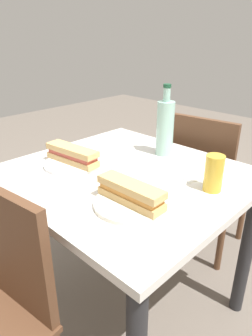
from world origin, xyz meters
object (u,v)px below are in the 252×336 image
object	(u,v)px
knife_far	(80,157)
water_bottle	(165,127)
baguette_sandwich_far	(72,154)
beer_glass	(214,173)
plate_near	(131,204)
baguette_sandwich_near	(131,192)
plate_far	(73,163)
chair_far	(204,177)
knife_near	(139,194)
dining_table	(126,199)

from	to	relation	value
knife_far	water_bottle	distance (m)	0.40
baguette_sandwich_far	beer_glass	bearing A→B (deg)	21.63
plate_near	baguette_sandwich_near	xyz separation A→B (m)	(0.00, 0.00, 0.04)
plate_far	chair_far	bearing A→B (deg)	72.89
chair_far	knife_near	distance (m)	0.81
beer_glass	chair_far	bearing A→B (deg)	121.57
baguette_sandwich_near	water_bottle	distance (m)	0.50
knife_near	beer_glass	bearing A→B (deg)	57.56
baguette_sandwich_near	baguette_sandwich_far	bearing A→B (deg)	170.39
plate_near	chair_far	bearing A→B (deg)	102.83
knife_near	water_bottle	size ratio (longest dim) A/B	0.55
chair_far	plate_far	world-z (taller)	chair_far
chair_far	beer_glass	world-z (taller)	beer_glass
baguette_sandwich_near	beer_glass	xyz separation A→B (m)	(0.14, 0.28, 0.02)
knife_near	plate_far	xyz separation A→B (m)	(-0.40, 0.02, -0.01)
chair_far	knife_far	size ratio (longest dim) A/B	4.79
dining_table	plate_near	world-z (taller)	plate_near
knife_far	plate_near	bearing A→B (deg)	-16.12
knife_far	beer_glass	bearing A→B (deg)	16.06
chair_far	dining_table	bearing A→B (deg)	-90.88
plate_near	knife_far	world-z (taller)	knife_far
dining_table	beer_glass	distance (m)	0.39
baguette_sandwich_near	water_bottle	size ratio (longest dim) A/B	0.77
knife_near	baguette_sandwich_far	size ratio (longest dim) A/B	0.68
dining_table	beer_glass	world-z (taller)	beer_glass
dining_table	knife_near	size ratio (longest dim) A/B	5.24
plate_near	plate_far	distance (m)	0.41
baguette_sandwich_near	baguette_sandwich_far	distance (m)	0.41
plate_near	baguette_sandwich_near	bearing A→B (deg)	0.00
dining_table	baguette_sandwich_near	size ratio (longest dim) A/B	3.77
chair_far	baguette_sandwich_near	bearing A→B (deg)	-77.17
baguette_sandwich_near	plate_far	bearing A→B (deg)	170.39
knife_far	baguette_sandwich_far	bearing A→B (deg)	-71.92
knife_near	plate_far	world-z (taller)	knife_near
chair_far	baguette_sandwich_near	xyz separation A→B (m)	(0.18, -0.80, 0.29)
water_bottle	beer_glass	distance (m)	0.39
plate_near	knife_near	size ratio (longest dim) A/B	1.39
plate_near	water_bottle	distance (m)	0.51
knife_near	baguette_sandwich_far	bearing A→B (deg)	177.56
knife_far	beer_glass	xyz separation A→B (m)	(0.56, 0.16, 0.05)
baguette_sandwich_near	knife_far	distance (m)	0.44
dining_table	chair_far	distance (m)	0.64
knife_near	knife_far	xyz separation A→B (m)	(-0.41, 0.07, 0.00)
baguette_sandwich_far	water_bottle	bearing A→B (deg)	62.38
baguette_sandwich_far	beer_glass	size ratio (longest dim) A/B	1.95
baguette_sandwich_far	water_bottle	size ratio (longest dim) A/B	0.81
beer_glass	dining_table	bearing A→B (deg)	-161.43
plate_far	water_bottle	xyz separation A→B (m)	(0.20, 0.38, 0.12)
plate_near	plate_far	bearing A→B (deg)	170.39
water_bottle	beer_glass	xyz separation A→B (m)	(0.35, -0.16, -0.06)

